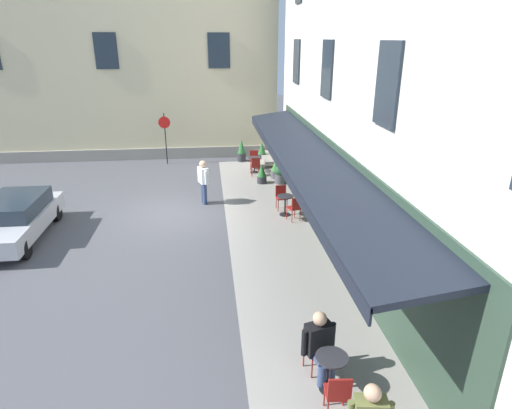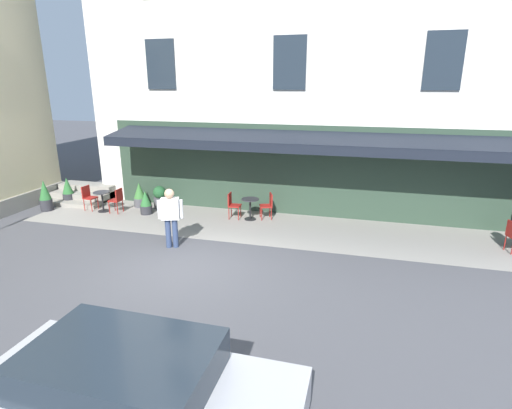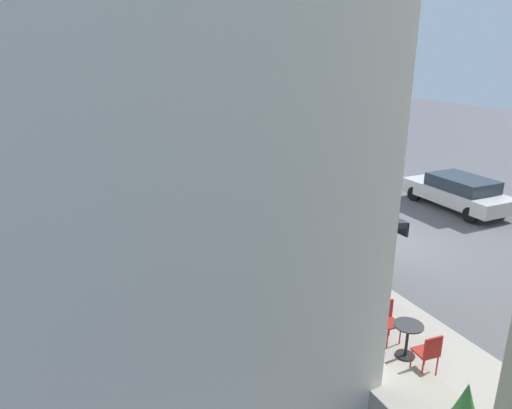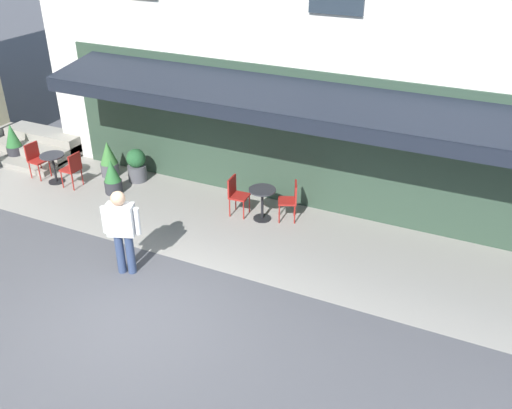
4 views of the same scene
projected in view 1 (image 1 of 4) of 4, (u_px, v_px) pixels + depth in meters
ground_plane at (177, 214)px, 16.07m from camera, size 70.00×70.00×0.00m
sidewalk_cafe_terrace at (281, 248)px, 13.41m from camera, size 20.50×3.20×0.01m
corner_building_facade at (120, 12)px, 25.07m from camera, size 10.12×17.00×15.00m
back_alley_steps at (273, 158)px, 22.59m from camera, size 2.40×1.75×0.60m
cafe_table_near_entrance at (254, 163)px, 20.83m from camera, size 0.60×0.60×0.75m
cafe_chair_red_back_row at (256, 165)px, 20.22m from camera, size 0.40×0.40×0.91m
cafe_chair_red_under_awning at (254, 158)px, 21.40m from camera, size 0.43×0.43×0.91m
cafe_table_streetside at (331, 368)px, 7.86m from camera, size 0.60×0.60×0.75m
cafe_chair_red_kerbside at (314, 344)px, 8.39m from camera, size 0.49×0.49×0.91m
cafe_chair_red_corner_right at (338, 392)px, 7.25m from camera, size 0.44×0.44×0.91m
cafe_table_far_end at (285, 202)px, 15.78m from camera, size 0.60×0.60×0.75m
cafe_chair_red_facing_street at (281, 195)px, 16.34m from camera, size 0.42×0.42×0.91m
cafe_chair_red_corner_left at (295, 206)px, 15.24m from camera, size 0.52×0.52×0.91m
seated_patron_in_black at (320, 344)px, 8.14m from camera, size 0.66×0.70×1.37m
walking_pedestrian_in_white at (203, 179)px, 16.68m from camera, size 0.68×0.44×1.74m
no_parking_sign at (165, 129)px, 21.77m from camera, size 0.09×0.59×2.60m
potted_plant_entrance_right at (262, 152)px, 22.75m from camera, size 0.43×0.43×1.03m
potted_plant_entrance_left at (276, 168)px, 20.00m from camera, size 0.46×0.46×0.94m
potted_plant_mid_terrace at (280, 174)px, 19.27m from camera, size 0.48×0.48×0.85m
potted_plant_by_steps at (262, 174)px, 19.30m from camera, size 0.43×0.43×0.87m
potted_plant_under_sign at (242, 151)px, 22.72m from camera, size 0.44×0.44×1.16m
parked_car_silver at (15, 218)px, 13.86m from camera, size 4.31×1.83×1.33m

